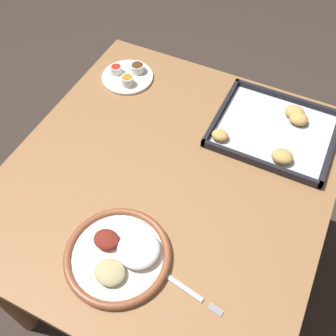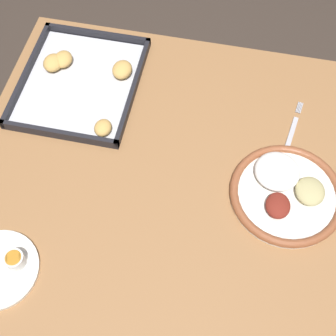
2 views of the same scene
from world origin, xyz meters
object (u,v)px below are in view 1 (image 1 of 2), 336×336
dinner_plate (121,256)px  fork (180,285)px  baking_tray (275,130)px  saucer_plate (128,75)px

dinner_plate → fork: size_ratio=1.27×
fork → baking_tray: bearing=93.1°
fork → saucer_plate: size_ratio=1.18×
baking_tray → fork: bearing=-96.3°
dinner_plate → saucer_plate: 0.67m
fork → saucer_plate: 0.75m
saucer_plate → baking_tray: 0.53m
saucer_plate → baking_tray: size_ratio=0.49×
baking_tray → dinner_plate: bearing=-111.4°
fork → saucer_plate: saucer_plate is taller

